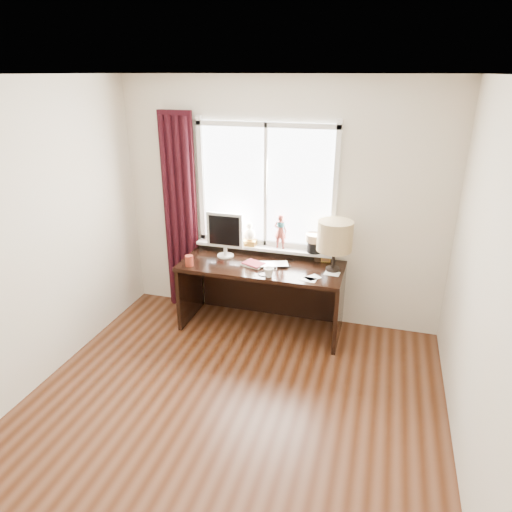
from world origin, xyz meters
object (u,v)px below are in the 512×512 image
(laptop, at_px, (271,265))
(table_lamp, at_px, (335,237))
(red_cup, at_px, (189,261))
(desk, at_px, (264,282))
(monitor, at_px, (225,232))
(mug, at_px, (269,272))

(laptop, xyz_separation_m, table_lamp, (0.63, 0.07, 0.35))
(red_cup, distance_m, desk, 0.84)
(red_cup, height_order, monitor, monitor)
(mug, bearing_deg, table_lamp, 29.34)
(monitor, bearing_deg, laptop, -12.63)
(red_cup, distance_m, table_lamp, 1.50)
(laptop, xyz_separation_m, monitor, (-0.54, 0.12, 0.26))
(laptop, xyz_separation_m, mug, (0.05, -0.26, 0.04))
(laptop, bearing_deg, mug, -97.87)
(table_lamp, bearing_deg, laptop, -174.04)
(table_lamp, bearing_deg, monitor, 177.31)
(desk, bearing_deg, laptop, -46.63)
(monitor, bearing_deg, red_cup, -127.49)
(monitor, relative_size, table_lamp, 0.94)
(mug, xyz_separation_m, red_cup, (-0.86, 0.03, 0.01))
(laptop, xyz_separation_m, desk, (-0.10, 0.11, -0.26))
(table_lamp, bearing_deg, red_cup, -168.39)
(red_cup, xyz_separation_m, table_lamp, (1.44, 0.30, 0.31))
(mug, xyz_separation_m, table_lamp, (0.58, 0.33, 0.31))
(laptop, height_order, monitor, monitor)
(desk, height_order, table_lamp, table_lamp)
(laptop, height_order, red_cup, red_cup)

